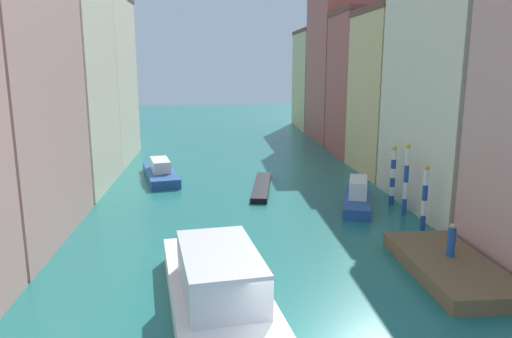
{
  "coord_description": "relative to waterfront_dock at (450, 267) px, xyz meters",
  "views": [
    {
      "loc": [
        -2.25,
        -13.03,
        9.17
      ],
      "look_at": [
        0.9,
        22.42,
        1.5
      ],
      "focal_mm": 34.08,
      "sensor_mm": 36.0,
      "label": 1
    }
  ],
  "objects": [
    {
      "name": "building_right_5",
      "position": [
        5.78,
        51.6,
        6.69
      ],
      "size": [
        7.63,
        10.98,
        14.04
      ],
      "color": "#DBB77A",
      "rests_on": "ground"
    },
    {
      "name": "building_right_1",
      "position": [
        5.78,
        10.13,
        7.23
      ],
      "size": [
        7.63,
        11.9,
        15.12
      ],
      "color": "beige",
      "rests_on": "ground"
    },
    {
      "name": "vaporetto_white",
      "position": [
        -10.28,
        -2.98,
        0.62
      ],
      "size": [
        5.17,
        12.3,
        2.64
      ],
      "color": "white",
      "rests_on": "ground"
    },
    {
      "name": "mooring_pole_0",
      "position": [
        1.27,
        5.76,
        1.6
      ],
      "size": [
        0.33,
        0.33,
        3.79
      ],
      "color": "#1E479E",
      "rests_on": "ground"
    },
    {
      "name": "building_right_4",
      "position": [
        5.78,
        39.94,
        8.86
      ],
      "size": [
        7.63,
        11.86,
        18.39
      ],
      "color": "#B25147",
      "rests_on": "ground"
    },
    {
      "name": "building_left_3",
      "position": [
        -22.11,
        28.54,
        7.51
      ],
      "size": [
        7.63,
        11.22,
        15.68
      ],
      "color": "beige",
      "rests_on": "ground"
    },
    {
      "name": "motorboat_1",
      "position": [
        -0.96,
        10.88,
        0.3
      ],
      "size": [
        3.66,
        7.13,
        1.84
      ],
      "color": "#234C93",
      "rests_on": "ground"
    },
    {
      "name": "mooring_pole_2",
      "position": [
        1.38,
        10.95,
        1.71
      ],
      "size": [
        0.36,
        0.36,
        4.0
      ],
      "color": "#1E479E",
      "rests_on": "ground"
    },
    {
      "name": "building_right_2",
      "position": [
        5.78,
        20.73,
        6.58
      ],
      "size": [
        7.63,
        9.11,
        13.82
      ],
      "color": "#DBB77A",
      "rests_on": "ground"
    },
    {
      "name": "gondola_black",
      "position": [
        -6.86,
        15.8,
        -0.15
      ],
      "size": [
        2.34,
        8.2,
        0.39
      ],
      "color": "black",
      "rests_on": "ground"
    },
    {
      "name": "waterfront_dock",
      "position": [
        0.0,
        0.0,
        0.0
      ],
      "size": [
        3.47,
        7.52,
        0.68
      ],
      "color": "brown",
      "rests_on": "ground"
    },
    {
      "name": "mooring_pole_1",
      "position": [
        1.32,
        8.6,
        1.96
      ],
      "size": [
        0.32,
        0.32,
        4.49
      ],
      "color": "#1E479E",
      "rests_on": "ground"
    },
    {
      "name": "building_left_2",
      "position": [
        -22.11,
        17.84,
        8.3
      ],
      "size": [
        7.63,
        10.4,
        17.25
      ],
      "color": "beige",
      "rests_on": "ground"
    },
    {
      "name": "person_on_dock",
      "position": [
        0.17,
        0.36,
        1.06
      ],
      "size": [
        0.36,
        0.36,
        1.56
      ],
      "color": "#234C93",
      "rests_on": "waterfront_dock"
    },
    {
      "name": "ground_plane",
      "position": [
        -8.17,
        18.1,
        -0.34
      ],
      "size": [
        154.0,
        154.0,
        0.0
      ],
      "primitive_type": "plane",
      "color": "#1E6B66"
    },
    {
      "name": "motorboat_0",
      "position": [
        -14.78,
        19.84,
        0.22
      ],
      "size": [
        3.79,
        7.96,
        1.64
      ],
      "color": "#234C93",
      "rests_on": "ground"
    },
    {
      "name": "building_right_3",
      "position": [
        5.78,
        29.57,
        6.92
      ],
      "size": [
        7.63,
        8.72,
        14.51
      ],
      "color": "#B25147",
      "rests_on": "ground"
    }
  ]
}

